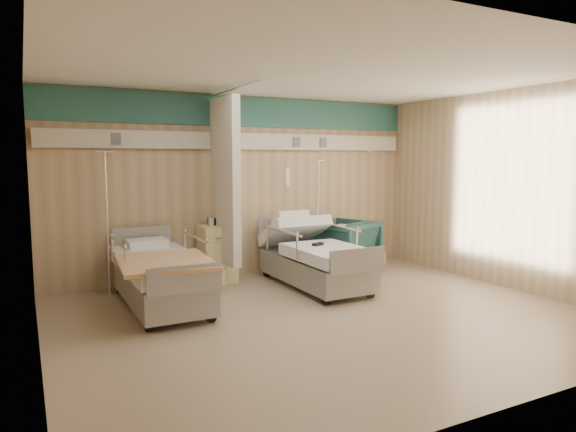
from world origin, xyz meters
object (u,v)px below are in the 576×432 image
(bed_left, at_px, (161,282))
(bedside_cabinet, at_px, (217,254))
(visitor_armchair, at_px, (343,246))
(bed_right, at_px, (314,265))
(iv_stand_right, at_px, (317,250))
(iv_stand_left, at_px, (109,265))

(bed_left, distance_m, bedside_cabinet, 1.39)
(bed_left, height_order, visitor_armchair, visitor_armchair)
(bed_right, bearing_deg, iv_stand_right, 56.63)
(iv_stand_left, bearing_deg, bedside_cabinet, -1.76)
(bed_right, xyz_separation_m, visitor_armchair, (0.88, 0.60, 0.11))
(bed_left, relative_size, iv_stand_left, 1.11)
(bed_left, xyz_separation_m, bedside_cabinet, (1.05, 0.90, 0.11))
(bed_left, bearing_deg, iv_stand_right, 15.70)
(bedside_cabinet, bearing_deg, bed_right, -38.05)
(bed_left, height_order, iv_stand_left, iv_stand_left)
(bed_left, relative_size, iv_stand_right, 1.19)
(bedside_cabinet, relative_size, iv_stand_right, 0.47)
(bedside_cabinet, xyz_separation_m, visitor_armchair, (2.03, -0.30, 0.00))
(iv_stand_right, bearing_deg, bedside_cabinet, 175.12)
(bed_right, height_order, iv_stand_right, iv_stand_right)
(visitor_armchair, xyz_separation_m, iv_stand_left, (-3.56, 0.35, -0.03))
(bed_right, bearing_deg, visitor_armchair, 34.30)
(bed_right, height_order, bedside_cabinet, bedside_cabinet)
(iv_stand_right, bearing_deg, bed_right, -123.37)
(bed_left, xyz_separation_m, visitor_armchair, (3.08, 0.60, 0.11))
(bedside_cabinet, distance_m, iv_stand_right, 1.66)
(bed_right, bearing_deg, bedside_cabinet, 141.95)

